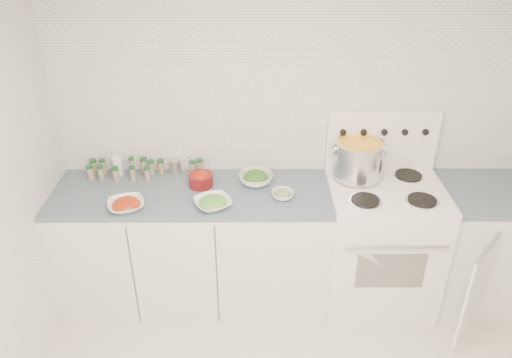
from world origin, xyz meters
name	(u,v)px	position (x,y,z in m)	size (l,w,h in m)	color
room_walls	(357,205)	(0.00, 0.00, 1.56)	(3.54, 3.04, 2.52)	white
counter_left	(195,246)	(-0.82, 1.19, 0.45)	(1.85, 0.62, 0.90)	white
stove	(379,240)	(0.48, 1.19, 0.50)	(0.76, 0.70, 1.36)	white
counter_right	(494,245)	(1.30, 1.19, 0.45)	(0.89, 0.92, 0.90)	white
stock_pot	(358,158)	(0.30, 1.32, 1.08)	(0.35, 0.33, 0.25)	silver
bowl_tomato	(126,205)	(-1.21, 0.98, 0.93)	(0.29, 0.29, 0.07)	white
bowl_snowpea	(213,203)	(-0.66, 1.00, 0.93)	(0.30, 0.30, 0.08)	white
bowl_broccoli	(256,178)	(-0.39, 1.30, 0.94)	(0.29, 0.29, 0.09)	white
bowl_zucchini	(283,194)	(-0.22, 1.11, 0.93)	(0.16, 0.16, 0.06)	white
bowl_pepper	(201,179)	(-0.76, 1.27, 0.95)	(0.17, 0.17, 0.10)	#5F1011
salt_canister	(118,166)	(-1.36, 1.42, 0.97)	(0.07, 0.07, 0.14)	white
tin_can	(175,167)	(-0.96, 1.45, 0.95)	(0.08, 0.08, 0.10)	#A09A87
spice_cluster	(134,169)	(-1.24, 1.41, 0.96)	(0.79, 0.15, 0.13)	gray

